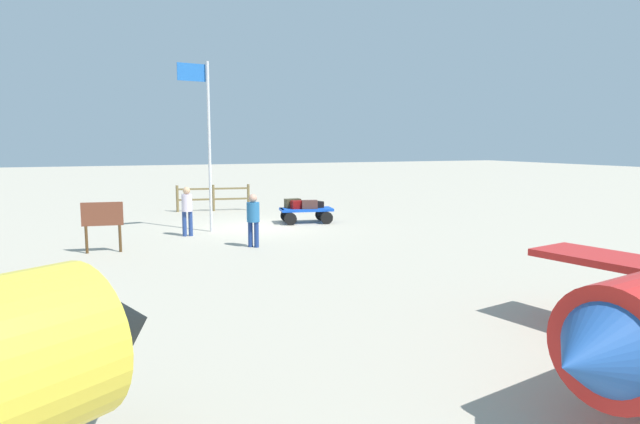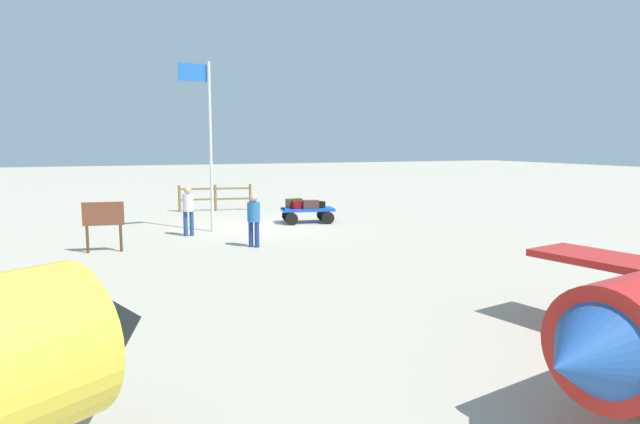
% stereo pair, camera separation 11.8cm
% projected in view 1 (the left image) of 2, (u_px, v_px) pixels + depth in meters
% --- Properties ---
extents(ground_plane, '(120.00, 120.00, 0.00)m').
position_uv_depth(ground_plane, '(258.00, 227.00, 20.32)').
color(ground_plane, '#AEA592').
extents(luggage_cart, '(2.14, 1.42, 0.57)m').
position_uv_depth(luggage_cart, '(306.00, 212.00, 21.28)').
color(luggage_cart, blue).
rests_on(luggage_cart, ground).
extents(suitcase_navy, '(0.67, 0.53, 0.24)m').
position_uv_depth(suitcase_navy, '(315.00, 205.00, 21.38)').
color(suitcase_navy, black).
rests_on(suitcase_navy, luggage_cart).
extents(suitcase_dark, '(0.61, 0.35, 0.35)m').
position_uv_depth(suitcase_dark, '(293.00, 203.00, 21.38)').
color(suitcase_dark, '#393522').
rests_on(suitcase_dark, luggage_cart).
extents(suitcase_tan, '(0.55, 0.34, 0.31)m').
position_uv_depth(suitcase_tan, '(298.00, 205.00, 21.08)').
color(suitcase_tan, maroon).
rests_on(suitcase_tan, luggage_cart).
extents(suitcase_maroon, '(0.65, 0.42, 0.33)m').
position_uv_depth(suitcase_maroon, '(310.00, 204.00, 21.04)').
color(suitcase_maroon, '#452C28').
rests_on(suitcase_maroon, luggage_cart).
extents(worker_lead, '(0.37, 0.37, 1.65)m').
position_uv_depth(worker_lead, '(187.00, 207.00, 18.18)').
color(worker_lead, navy).
rests_on(worker_lead, ground).
extents(worker_trailing, '(0.54, 0.54, 1.59)m').
position_uv_depth(worker_trailing, '(253.00, 216.00, 16.25)').
color(worker_trailing, navy).
rests_on(worker_trailing, ground).
extents(flagpole, '(1.08, 0.20, 5.84)m').
position_uv_depth(flagpole, '(205.00, 131.00, 18.76)').
color(flagpole, silver).
rests_on(flagpole, ground).
extents(signboard, '(1.11, 0.21, 1.44)m').
position_uv_depth(signboard, '(102.00, 219.00, 15.42)').
color(signboard, '#4C3319').
rests_on(signboard, ground).
extents(wooden_fence, '(3.27, 0.64, 1.20)m').
position_uv_depth(wooden_fence, '(213.00, 196.00, 24.98)').
color(wooden_fence, brown).
rests_on(wooden_fence, ground).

